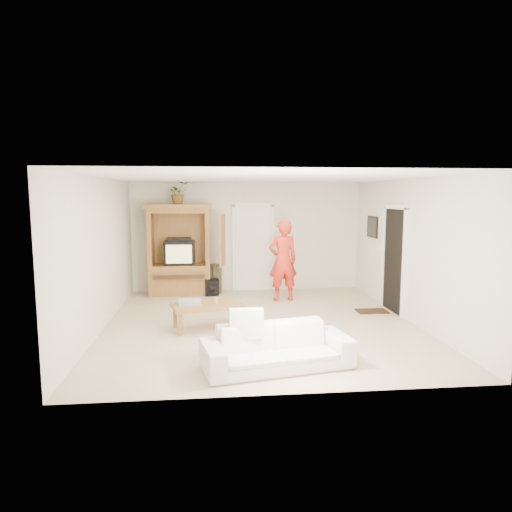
# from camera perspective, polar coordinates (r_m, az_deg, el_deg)

# --- Properties ---
(floor) EXTENTS (6.00, 6.00, 0.00)m
(floor) POSITION_cam_1_polar(r_m,az_deg,el_deg) (8.35, 0.57, -8.39)
(floor) COLOR tan
(floor) RESTS_ON ground
(ceiling) EXTENTS (6.00, 6.00, 0.00)m
(ceiling) POSITION_cam_1_polar(r_m,az_deg,el_deg) (8.03, 0.59, 9.74)
(ceiling) COLOR white
(ceiling) RESTS_ON floor
(wall_back) EXTENTS (5.50, 0.00, 5.50)m
(wall_back) POSITION_cam_1_polar(r_m,az_deg,el_deg) (11.06, -1.14, 2.40)
(wall_back) COLOR silver
(wall_back) RESTS_ON floor
(wall_front) EXTENTS (5.50, 0.00, 5.50)m
(wall_front) POSITION_cam_1_polar(r_m,az_deg,el_deg) (5.15, 4.28, -3.59)
(wall_front) COLOR silver
(wall_front) RESTS_ON floor
(wall_left) EXTENTS (0.00, 6.00, 6.00)m
(wall_left) POSITION_cam_1_polar(r_m,az_deg,el_deg) (8.25, -18.76, 0.24)
(wall_left) COLOR silver
(wall_left) RESTS_ON floor
(wall_right) EXTENTS (0.00, 6.00, 6.00)m
(wall_right) POSITION_cam_1_polar(r_m,az_deg,el_deg) (8.82, 18.62, 0.69)
(wall_right) COLOR silver
(wall_right) RESTS_ON floor
(armoire) EXTENTS (1.82, 1.14, 2.10)m
(armoire) POSITION_cam_1_polar(r_m,az_deg,el_deg) (10.75, -9.39, 0.06)
(armoire) COLOR olive
(armoire) RESTS_ON floor
(door_back) EXTENTS (0.85, 0.05, 2.04)m
(door_back) POSITION_cam_1_polar(r_m,az_deg,el_deg) (11.07, -0.35, 0.95)
(door_back) COLOR white
(door_back) RESTS_ON floor
(doorway_right) EXTENTS (0.05, 0.90, 2.04)m
(doorway_right) POSITION_cam_1_polar(r_m,az_deg,el_deg) (9.39, 16.91, -0.56)
(doorway_right) COLOR black
(doorway_right) RESTS_ON floor
(framed_picture) EXTENTS (0.03, 0.60, 0.48)m
(framed_picture) POSITION_cam_1_polar(r_m,az_deg,el_deg) (10.54, 14.34, 3.55)
(framed_picture) COLOR black
(framed_picture) RESTS_ON wall_right
(doormat) EXTENTS (0.60, 0.40, 0.02)m
(doormat) POSITION_cam_1_polar(r_m,az_deg,el_deg) (9.43, 14.27, -6.69)
(doormat) COLOR #382316
(doormat) RESTS_ON floor
(plant) EXTENTS (0.60, 0.57, 0.51)m
(plant) POSITION_cam_1_polar(r_m,az_deg,el_deg) (10.63, -9.70, 7.78)
(plant) COLOR #4C7238
(plant) RESTS_ON armoire
(man) EXTENTS (0.71, 0.52, 1.77)m
(man) POSITION_cam_1_polar(r_m,az_deg,el_deg) (9.96, 3.38, -0.58)
(man) COLOR red
(man) RESTS_ON floor
(sofa) EXTENTS (2.09, 1.14, 0.58)m
(sofa) POSITION_cam_1_polar(r_m,az_deg,el_deg) (6.21, 2.63, -11.31)
(sofa) COLOR silver
(sofa) RESTS_ON floor
(coffee_table) EXTENTS (1.30, 0.92, 0.44)m
(coffee_table) POSITION_cam_1_polar(r_m,az_deg,el_deg) (7.98, -6.15, -6.36)
(coffee_table) COLOR brown
(coffee_table) RESTS_ON floor
(towel) EXTENTS (0.41, 0.32, 0.08)m
(towel) POSITION_cam_1_polar(r_m,az_deg,el_deg) (7.96, -8.32, -5.71)
(towel) COLOR #DD4B49
(towel) RESTS_ON coffee_table
(candle) EXTENTS (0.08, 0.08, 0.10)m
(candle) POSITION_cam_1_polar(r_m,az_deg,el_deg) (8.01, -5.01, -5.51)
(candle) COLOR tan
(candle) RESTS_ON coffee_table
(backpack_black) EXTENTS (0.33, 0.23, 0.38)m
(backpack_black) POSITION_cam_1_polar(r_m,az_deg,el_deg) (10.57, -5.55, -3.96)
(backpack_black) COLOR black
(backpack_black) RESTS_ON floor
(backpack_olive) EXTENTS (0.36, 0.27, 0.67)m
(backpack_olive) POSITION_cam_1_polar(r_m,az_deg,el_deg) (10.87, -5.24, -2.85)
(backpack_olive) COLOR #47442B
(backpack_olive) RESTS_ON floor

